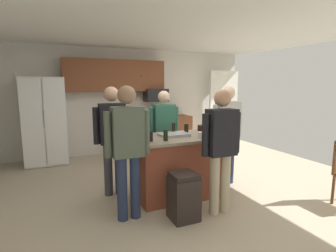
{
  "coord_description": "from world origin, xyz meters",
  "views": [
    {
      "loc": [
        -1.79,
        -3.84,
        1.7
      ],
      "look_at": [
        -0.13,
        0.02,
        1.05
      ],
      "focal_mm": 28.31,
      "sensor_mm": 36.0,
      "label": 1
    }
  ],
  "objects": [
    {
      "name": "microwave_over_range",
      "position": [
        0.6,
        2.5,
        1.45
      ],
      "size": [
        0.56,
        0.4,
        0.32
      ],
      "primitive_type": "cube",
      "color": "black"
    },
    {
      "name": "cabinet_run_upper",
      "position": [
        -0.4,
        2.6,
        1.93
      ],
      "size": [
        2.4,
        0.38,
        0.75
      ],
      "color": "brown"
    },
    {
      "name": "glass_pilsner",
      "position": [
        -0.6,
        -0.47,
        1.0
      ],
      "size": [
        0.07,
        0.07,
        0.14
      ],
      "color": "black",
      "rests_on": "kitchen_island"
    },
    {
      "name": "mug_blue_stoneware",
      "position": [
        0.14,
        -0.54,
        0.98
      ],
      "size": [
        0.13,
        0.09,
        0.09
      ],
      "color": "white",
      "rests_on": "kitchen_island"
    },
    {
      "name": "person_guest_by_door",
      "position": [
        -0.0,
        0.51,
        0.92
      ],
      "size": [
        0.57,
        0.22,
        1.6
      ],
      "rotation": [
        0.0,
        0.0,
        -1.73
      ],
      "color": "#232D4C",
      "rests_on": "ground"
    },
    {
      "name": "person_host_foreground",
      "position": [
        -0.99,
        -0.71,
        0.98
      ],
      "size": [
        0.57,
        0.22,
        1.7
      ],
      "rotation": [
        0.0,
        0.0,
        0.47
      ],
      "color": "#232D4C",
      "rests_on": "ground"
    },
    {
      "name": "ceiling",
      "position": [
        0.0,
        0.0,
        2.6
      ],
      "size": [
        7.04,
        7.04,
        0.0
      ],
      "primitive_type": "plane",
      "color": "white"
    },
    {
      "name": "serving_tray",
      "position": [
        -0.15,
        -0.25,
        0.96
      ],
      "size": [
        0.44,
        0.3,
        0.04
      ],
      "color": "#B7B7BC",
      "rests_on": "kitchen_island"
    },
    {
      "name": "tumbler_amber",
      "position": [
        0.12,
        -0.13,
        1.01
      ],
      "size": [
        0.07,
        0.07,
        0.16
      ],
      "color": "black",
      "rests_on": "kitchen_island"
    },
    {
      "name": "person_guest_left",
      "position": [
        0.17,
        -1.03,
        0.95
      ],
      "size": [
        0.57,
        0.22,
        1.65
      ],
      "rotation": [
        0.0,
        0.0,
        1.94
      ],
      "color": "tan",
      "rests_on": "ground"
    },
    {
      "name": "person_guest_right",
      "position": [
        0.89,
        -0.16,
        0.97
      ],
      "size": [
        0.57,
        0.22,
        1.68
      ],
      "rotation": [
        0.0,
        0.0,
        -3.03
      ],
      "color": "#232D4C",
      "rests_on": "ground"
    },
    {
      "name": "french_door_window_panel",
      "position": [
        2.6,
        2.4,
        1.1
      ],
      "size": [
        0.9,
        0.06,
        2.0
      ],
      "primitive_type": "cube",
      "color": "white",
      "rests_on": "ground"
    },
    {
      "name": "glass_stout_tall",
      "position": [
        0.31,
        -0.24,
        1.01
      ],
      "size": [
        0.08,
        0.08,
        0.14
      ],
      "color": "black",
      "rests_on": "kitchen_island"
    },
    {
      "name": "cabinet_run_lower",
      "position": [
        0.6,
        2.48,
        0.45
      ],
      "size": [
        1.8,
        0.63,
        0.9
      ],
      "color": "brown",
      "rests_on": "ground"
    },
    {
      "name": "floor",
      "position": [
        0.0,
        0.0,
        0.0
      ],
      "size": [
        7.04,
        7.04,
        0.0
      ],
      "primitive_type": "plane",
      "color": "#B7A88E",
      "rests_on": "ground"
    },
    {
      "name": "kitchen_island",
      "position": [
        -0.13,
        -0.28,
        0.47
      ],
      "size": [
        1.36,
        0.88,
        0.93
      ],
      "color": "brown",
      "rests_on": "ground"
    },
    {
      "name": "person_elder_center",
      "position": [
        -1.0,
        0.14,
        0.97
      ],
      "size": [
        0.57,
        0.22,
        1.68
      ],
      "rotation": [
        0.0,
        0.0,
        -0.45
      ],
      "color": "#383842",
      "rests_on": "ground"
    },
    {
      "name": "trash_bin",
      "position": [
        -0.35,
        -1.0,
        0.3
      ],
      "size": [
        0.34,
        0.34,
        0.61
      ],
      "color": "black",
      "rests_on": "ground"
    },
    {
      "name": "mug_ceramic_white",
      "position": [
        0.31,
        -0.44,
        0.98
      ],
      "size": [
        0.13,
        0.09,
        0.1
      ],
      "color": "white",
      "rests_on": "kitchen_island"
    },
    {
      "name": "glass_dark_ale",
      "position": [
        -0.39,
        -0.51,
        1.01
      ],
      "size": [
        0.06,
        0.06,
        0.15
      ],
      "color": "black",
      "rests_on": "kitchen_island"
    },
    {
      "name": "refrigerator",
      "position": [
        -2.0,
        2.38,
        0.94
      ],
      "size": [
        0.86,
        0.76,
        1.87
      ],
      "color": "white",
      "rests_on": "ground"
    },
    {
      "name": "glass_short_whisky",
      "position": [
        -0.04,
        -0.0,
        1.02
      ],
      "size": [
        0.06,
        0.06,
        0.16
      ],
      "color": "black",
      "rests_on": "kitchen_island"
    },
    {
      "name": "back_wall",
      "position": [
        0.0,
        2.8,
        1.3
      ],
      "size": [
        6.4,
        0.1,
        2.6
      ],
      "primitive_type": "cube",
      "color": "silver",
      "rests_on": "ground"
    }
  ]
}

